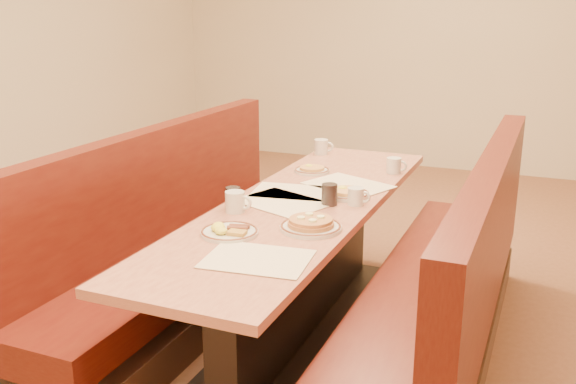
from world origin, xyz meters
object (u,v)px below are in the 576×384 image
at_px(coffee_mug_d, 322,147).
at_px(diner_table, 302,271).
at_px(booth_right, 446,298).
at_px(pancake_plate, 311,225).
at_px(coffee_mug_c, 394,165).
at_px(soda_tumbler_near, 233,197).
at_px(coffee_mug_b, 236,201).
at_px(soda_tumbler_mid, 329,195).
at_px(coffee_mug_a, 356,196).
at_px(booth_left, 180,253).
at_px(eggs_plate, 229,231).

bearing_deg(coffee_mug_d, diner_table, -93.65).
xyz_separation_m(booth_right, pancake_plate, (-0.55, -0.37, 0.41)).
bearing_deg(diner_table, coffee_mug_c, 68.90).
xyz_separation_m(coffee_mug_d, soda_tumbler_near, (-0.00, -1.24, -0.00)).
bearing_deg(coffee_mug_b, soda_tumbler_near, 122.78).
bearing_deg(soda_tumbler_near, booth_right, 11.51).
bearing_deg(coffee_mug_b, soda_tumbler_mid, 32.69).
bearing_deg(coffee_mug_a, coffee_mug_c, 84.56).
xyz_separation_m(coffee_mug_a, soda_tumbler_mid, (-0.12, -0.05, 0.01)).
height_order(coffee_mug_a, coffee_mug_c, coffee_mug_c).
bearing_deg(soda_tumbler_mid, coffee_mug_b, -143.20).
relative_size(coffee_mug_a, soda_tumbler_near, 1.15).
distance_m(booth_left, coffee_mug_b, 0.72).
xyz_separation_m(coffee_mug_a, soda_tumbler_near, (-0.54, -0.26, 0.00)).
relative_size(diner_table, eggs_plate, 10.09).
bearing_deg(coffee_mug_b, coffee_mug_a, 29.69).
bearing_deg(eggs_plate, booth_right, 33.59).
distance_m(booth_left, coffee_mug_c, 1.33).
xyz_separation_m(coffee_mug_b, coffee_mug_c, (0.51, 1.01, -0.00)).
xyz_separation_m(diner_table, booth_left, (-0.73, 0.00, -0.01)).
bearing_deg(soda_tumbler_near, coffee_mug_d, 89.83).
xyz_separation_m(booth_left, coffee_mug_b, (0.50, -0.27, 0.44)).
bearing_deg(coffee_mug_b, coffee_mug_d, 87.92).
xyz_separation_m(eggs_plate, coffee_mug_b, (-0.11, 0.29, 0.04)).
bearing_deg(soda_tumbler_mid, diner_table, -178.20).
distance_m(coffee_mug_c, coffee_mug_d, 0.64).
xyz_separation_m(diner_table, pancake_plate, (0.19, -0.37, 0.40)).
xyz_separation_m(booth_right, coffee_mug_d, (-1.01, 1.04, 0.44)).
relative_size(booth_right, coffee_mug_b, 18.99).
relative_size(booth_left, soda_tumbler_near, 25.41).
bearing_deg(diner_table, coffee_mug_d, 104.95).
bearing_deg(coffee_mug_c, coffee_mug_a, -94.18).
bearing_deg(coffee_mug_c, pancake_plate, -97.45).
bearing_deg(pancake_plate, coffee_mug_d, 108.23).
xyz_separation_m(coffee_mug_a, coffee_mug_b, (-0.49, -0.33, 0.01)).
relative_size(diner_table, soda_tumbler_near, 25.41).
relative_size(booth_left, coffee_mug_b, 18.99).
xyz_separation_m(coffee_mug_b, soda_tumbler_near, (-0.05, 0.07, -0.00)).
distance_m(booth_left, pancake_plate, 1.07).
relative_size(booth_left, soda_tumbler_mid, 23.52).
bearing_deg(eggs_plate, coffee_mug_c, 72.92).
height_order(coffee_mug_c, soda_tumbler_mid, soda_tumbler_mid).
height_order(coffee_mug_c, soda_tumbler_near, soda_tumbler_near).
bearing_deg(soda_tumbler_near, coffee_mug_a, 25.85).
relative_size(coffee_mug_c, soda_tumbler_mid, 1.13).
height_order(diner_table, coffee_mug_b, coffee_mug_b).
distance_m(diner_table, coffee_mug_b, 0.56).
height_order(booth_left, eggs_plate, booth_left).
bearing_deg(soda_tumbler_near, booth_left, 155.51).
bearing_deg(coffee_mug_b, coffee_mug_c, 58.88).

